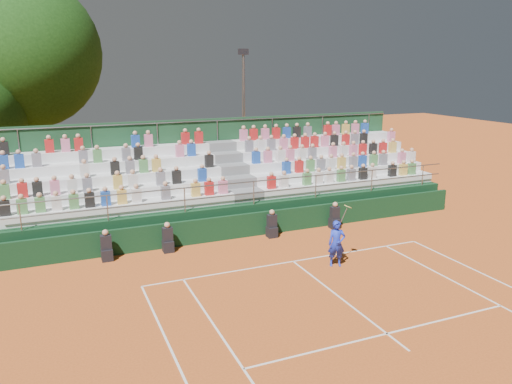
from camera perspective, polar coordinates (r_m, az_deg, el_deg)
name	(u,v)px	position (r m, az deg, el deg)	size (l,w,h in m)	color
ground	(293,261)	(18.40, 4.28, -7.93)	(90.00, 90.00, 0.00)	#C65A21
courtside_wall	(259,224)	(20.96, 0.32, -3.63)	(20.00, 0.15, 1.00)	black
line_officials	(226,232)	(20.01, -3.40, -4.60)	(10.06, 0.40, 1.19)	black
grandstand	(232,192)	(23.69, -2.73, -0.04)	(20.00, 5.20, 4.40)	black
tennis_player	(337,243)	(17.93, 9.20, -5.81)	(0.88, 0.58, 2.22)	#1B31CE
tree_east	(24,53)	(29.78, -24.98, 14.21)	(7.95, 7.95, 11.57)	#372214
floodlight_mast	(244,104)	(31.13, -1.43, 9.99)	(0.60, 0.25, 7.92)	gray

